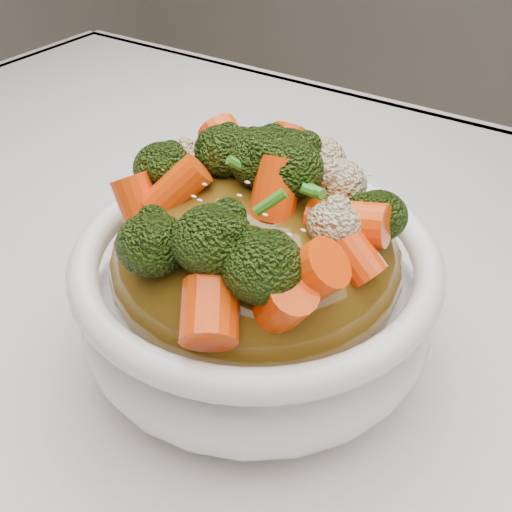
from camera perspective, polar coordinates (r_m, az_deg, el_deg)
The scene contains 8 objects.
tablecloth at distance 0.47m, azimuth 1.45°, elevation -6.15°, with size 1.20×0.80×0.04m, color silver.
bowl at distance 0.39m, azimuth -0.00°, elevation -3.97°, with size 0.23×0.23×0.09m, color white, non-canonical shape.
sauce_base at distance 0.37m, azimuth -0.00°, elevation -0.39°, with size 0.18×0.18×0.10m, color #5E4010.
carrots at distance 0.34m, azimuth -0.00°, elevation 8.46°, with size 0.18×0.18×0.05m, color #FF4708, non-canonical shape.
broccoli at distance 0.34m, azimuth -0.00°, elevation 8.31°, with size 0.18×0.18×0.05m, color black, non-canonical shape.
cauliflower at distance 0.34m, azimuth -0.00°, elevation 8.00°, with size 0.18×0.18×0.04m, color beige, non-canonical shape.
scallions at distance 0.33m, azimuth -0.00°, elevation 8.62°, with size 0.13×0.13×0.02m, color #35841E, non-canonical shape.
sesame_seeds at distance 0.33m, azimuth -0.00°, elevation 8.62°, with size 0.16×0.16×0.01m, color beige, non-canonical shape.
Camera 1 is at (0.18, -0.29, 1.05)m, focal length 42.00 mm.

